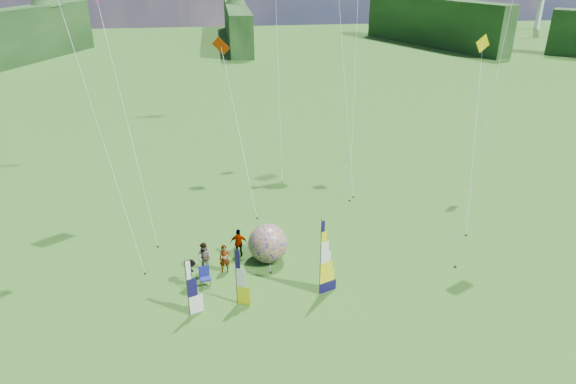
{
  "coord_description": "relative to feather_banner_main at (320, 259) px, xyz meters",
  "views": [
    {
      "loc": [
        -4.35,
        -20.52,
        17.32
      ],
      "look_at": [
        -1.0,
        4.0,
        5.5
      ],
      "focal_mm": 32.0,
      "sensor_mm": 36.0,
      "label": 1
    }
  ],
  "objects": [
    {
      "name": "treeline_ring",
      "position": [
        -0.5,
        -2.16,
        1.7
      ],
      "size": [
        210.0,
        210.0,
        8.0
      ],
      "primitive_type": null,
      "color": "#326028",
      "rests_on": "ground"
    },
    {
      "name": "small_kite_red",
      "position": [
        -3.6,
        14.1,
        3.48
      ],
      "size": [
        9.0,
        12.89,
        11.57
      ],
      "primitive_type": null,
      "rotation": [
        0.0,
        0.0,
        -0.43
      ],
      "color": "red",
      "rests_on": "ground"
    },
    {
      "name": "small_kite_green",
      "position": [
        0.14,
        20.36,
        8.41
      ],
      "size": [
        6.16,
        12.93,
        21.43
      ],
      "primitive_type": null,
      "rotation": [
        0.0,
        0.0,
        -0.29
      ],
      "color": "green",
      "rests_on": "ground"
    },
    {
      "name": "spectator_c",
      "position": [
        -7.0,
        1.78,
        -1.45
      ],
      "size": [
        0.48,
        1.12,
        1.7
      ],
      "primitive_type": "imported",
      "rotation": [
        0.0,
        0.0,
        1.5
      ],
      "color": "#66594C",
      "rests_on": "ground"
    },
    {
      "name": "ground",
      "position": [
        -0.5,
        -2.16,
        -2.3
      ],
      "size": [
        220.0,
        220.0,
        0.0
      ],
      "primitive_type": "plane",
      "color": "#447A28",
      "rests_on": "ground"
    },
    {
      "name": "side_banner_left",
      "position": [
        -4.53,
        -0.19,
        -0.6
      ],
      "size": [
        0.92,
        0.45,
        3.4
      ],
      "primitive_type": null,
      "rotation": [
        0.0,
        0.0,
        -0.38
      ],
      "color": "yellow",
      "rests_on": "ground"
    },
    {
      "name": "kite_parafoil",
      "position": [
        10.55,
        4.19,
        7.81
      ],
      "size": [
        9.54,
        10.44,
        20.22
      ],
      "primitive_type": null,
      "rotation": [
        0.0,
        0.0,
        0.31
      ],
      "color": "#B41822",
      "rests_on": "ground"
    },
    {
      "name": "side_banner_far",
      "position": [
        -7.03,
        -0.83,
        -0.66
      ],
      "size": [
        0.94,
        0.46,
        3.29
      ],
      "primitive_type": null,
      "rotation": [
        0.0,
        0.0,
        0.38
      ],
      "color": "white",
      "rests_on": "ground"
    },
    {
      "name": "spectator_a",
      "position": [
        -5.09,
        2.93,
        -1.41
      ],
      "size": [
        0.67,
        0.46,
        1.78
      ],
      "primitive_type": "imported",
      "rotation": [
        0.0,
        0.0,
        0.05
      ],
      "color": "#66594C",
      "rests_on": "ground"
    },
    {
      "name": "small_kite_pink",
      "position": [
        -11.66,
        6.03,
        6.47
      ],
      "size": [
        7.15,
        8.61,
        17.54
      ],
      "primitive_type": null,
      "rotation": [
        0.0,
        0.0,
        0.12
      ],
      "color": "#D35393",
      "rests_on": "ground"
    },
    {
      "name": "spectator_d",
      "position": [
        -4.17,
        4.54,
        -1.37
      ],
      "size": [
        1.15,
        0.61,
        1.86
      ],
      "primitive_type": "imported",
      "rotation": [
        0.0,
        0.0,
        2.98
      ],
      "color": "#66594C",
      "rests_on": "ground"
    },
    {
      "name": "bol_inflatable",
      "position": [
        -2.45,
        3.83,
        -1.11
      ],
      "size": [
        3.14,
        3.14,
        2.39
      ],
      "primitive_type": "sphere",
      "rotation": [
        0.0,
        0.0,
        0.41
      ],
      "color": "#000D8E",
      "rests_on": "ground"
    },
    {
      "name": "kite_rainbow_delta",
      "position": [
        -10.88,
        10.2,
        6.43
      ],
      "size": [
        9.78,
        13.47,
        17.46
      ],
      "primitive_type": null,
      "rotation": [
        0.0,
        0.0,
        0.19
      ],
      "color": "#F5100A",
      "rests_on": "ground"
    },
    {
      "name": "camp_chair",
      "position": [
        -6.23,
        1.72,
        -1.75
      ],
      "size": [
        0.76,
        0.76,
        1.11
      ],
      "primitive_type": null,
      "rotation": [
        0.0,
        0.0,
        0.21
      ],
      "color": "navy",
      "rests_on": "ground"
    },
    {
      "name": "feather_banner_main",
      "position": [
        0.0,
        0.0,
        0.0
      ],
      "size": [
        1.2,
        0.56,
        4.6
      ],
      "primitive_type": null,
      "rotation": [
        0.0,
        0.0,
        0.38
      ],
      "color": "#110C3E",
      "rests_on": "ground"
    },
    {
      "name": "small_kite_orange",
      "position": [
        5.57,
        15.63,
        6.44
      ],
      "size": [
        8.82,
        12.35,
        17.48
      ],
      "primitive_type": null,
      "rotation": [
        0.0,
        0.0,
        -0.42
      ],
      "color": "gold",
      "rests_on": "ground"
    },
    {
      "name": "spectator_b",
      "position": [
        -6.24,
        3.15,
        -1.36
      ],
      "size": [
        1.01,
        0.83,
        1.87
      ],
      "primitive_type": "imported",
      "rotation": [
        0.0,
        0.0,
        -0.51
      ],
      "color": "#66594C",
      "rests_on": "ground"
    },
    {
      "name": "small_kite_yellow",
      "position": [
        12.58,
        9.04,
        3.8
      ],
      "size": [
        9.36,
        11.94,
        12.21
      ],
      "primitive_type": null,
      "rotation": [
        0.0,
        0.0,
        0.4
      ],
      "color": "#FFDA01",
      "rests_on": "ground"
    },
    {
      "name": "kite_whale",
      "position": [
        4.8,
        17.49,
        9.74
      ],
      "size": [
        4.82,
        14.85,
        24.08
      ],
      "primitive_type": null,
      "rotation": [
        0.0,
        0.0,
        0.13
      ],
      "color": "black",
      "rests_on": "ground"
    }
  ]
}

